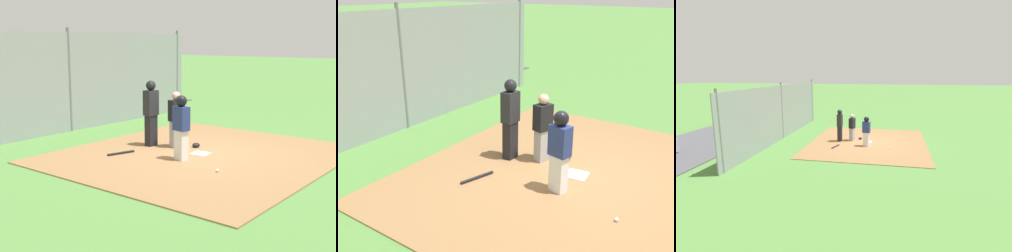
# 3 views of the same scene
# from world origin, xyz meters

# --- Properties ---
(ground_plane) EXTENTS (140.00, 140.00, 0.00)m
(ground_plane) POSITION_xyz_m (0.00, 0.00, 0.00)
(ground_plane) COLOR #51843D
(dirt_infield) EXTENTS (7.20, 6.40, 0.03)m
(dirt_infield) POSITION_xyz_m (0.00, 0.00, 0.01)
(dirt_infield) COLOR olive
(dirt_infield) RESTS_ON ground_plane
(home_plate) EXTENTS (0.50, 0.50, 0.02)m
(home_plate) POSITION_xyz_m (0.00, 0.00, 0.04)
(home_plate) COLOR white
(home_plate) RESTS_ON dirt_infield
(catcher) EXTENTS (0.44, 0.36, 1.55)m
(catcher) POSITION_xyz_m (-0.22, -0.97, 0.83)
(catcher) COLOR #9E9EA3
(catcher) RESTS_ON dirt_infield
(umpire) EXTENTS (0.39, 0.28, 1.83)m
(umpire) POSITION_xyz_m (0.06, -1.63, 1.00)
(umpire) COLOR black
(umpire) RESTS_ON dirt_infield
(runner) EXTENTS (0.34, 0.43, 1.61)m
(runner) POSITION_xyz_m (0.79, -0.03, 0.94)
(runner) COLOR silver
(runner) RESTS_ON dirt_infield
(baseball_bat) EXTENTS (0.76, 0.28, 0.06)m
(baseball_bat) POSITION_xyz_m (1.30, -1.60, 0.06)
(baseball_bat) COLOR black
(baseball_bat) RESTS_ON dirt_infield
(catcher_mask) EXTENTS (0.24, 0.20, 0.12)m
(catcher_mask) POSITION_xyz_m (-0.56, -0.53, 0.09)
(catcher_mask) COLOR black
(catcher_mask) RESTS_ON dirt_infield
(baseball) EXTENTS (0.07, 0.07, 0.07)m
(baseball) POSITION_xyz_m (1.15, 1.26, 0.07)
(baseball) COLOR white
(baseball) RESTS_ON dirt_infield
(backstop_fence) EXTENTS (12.00, 0.10, 3.35)m
(backstop_fence) POSITION_xyz_m (0.00, -5.16, 1.60)
(backstop_fence) COLOR #93999E
(backstop_fence) RESTS_ON ground_plane
(parked_car_dark) EXTENTS (4.28, 2.04, 1.28)m
(parked_car_dark) POSITION_xyz_m (-2.89, -8.98, 0.61)
(parked_car_dark) COLOR black
(parked_car_dark) RESTS_ON parking_lot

